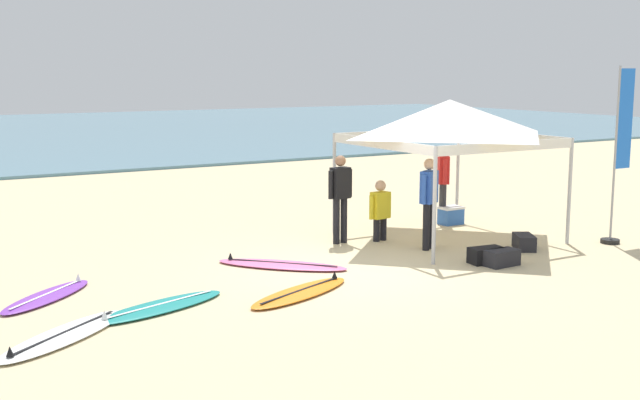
{
  "coord_description": "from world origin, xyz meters",
  "views": [
    {
      "loc": [
        -7.27,
        -11.01,
        3.32
      ],
      "look_at": [
        -0.04,
        1.28,
        1.0
      ],
      "focal_mm": 44.95,
      "sensor_mm": 36.0,
      "label": 1
    }
  ],
  "objects_px": {
    "gear_bag_on_sand": "(486,255)",
    "cooler_box": "(451,215)",
    "person_blue": "(429,197)",
    "person_black": "(340,193)",
    "gear_bag_by_pole": "(524,242)",
    "surfboard_orange": "(301,292)",
    "surfboard_purple": "(47,296)",
    "person_red": "(443,178)",
    "surfboard_pink": "(281,265)",
    "banner_flag": "(619,162)",
    "person_yellow": "(380,208)",
    "gear_bag_near_tent": "(502,258)",
    "canopy_tent": "(449,118)",
    "surfboard_teal": "(159,307)",
    "surfboard_white": "(64,335)"
  },
  "relations": [
    {
      "from": "surfboard_purple",
      "to": "surfboard_orange",
      "type": "relative_size",
      "value": 0.82
    },
    {
      "from": "person_blue",
      "to": "gear_bag_on_sand",
      "type": "xyz_separation_m",
      "value": [
        0.19,
        -1.38,
        -0.85
      ]
    },
    {
      "from": "cooler_box",
      "to": "person_red",
      "type": "bearing_deg",
      "value": 111.52
    },
    {
      "from": "canopy_tent",
      "to": "gear_bag_on_sand",
      "type": "bearing_deg",
      "value": -111.34
    },
    {
      "from": "person_yellow",
      "to": "gear_bag_on_sand",
      "type": "distance_m",
      "value": 2.57
    },
    {
      "from": "surfboard_pink",
      "to": "surfboard_purple",
      "type": "xyz_separation_m",
      "value": [
        -3.87,
        0.04,
        0.0
      ]
    },
    {
      "from": "cooler_box",
      "to": "person_black",
      "type": "bearing_deg",
      "value": -172.47
    },
    {
      "from": "person_yellow",
      "to": "person_black",
      "type": "bearing_deg",
      "value": 165.0
    },
    {
      "from": "gear_bag_near_tent",
      "to": "surfboard_orange",
      "type": "bearing_deg",
      "value": 177.19
    },
    {
      "from": "surfboard_pink",
      "to": "person_blue",
      "type": "distance_m",
      "value": 3.15
    },
    {
      "from": "gear_bag_by_pole",
      "to": "gear_bag_near_tent",
      "type": "bearing_deg",
      "value": -149.38
    },
    {
      "from": "gear_bag_on_sand",
      "to": "cooler_box",
      "type": "relative_size",
      "value": 1.2
    },
    {
      "from": "canopy_tent",
      "to": "surfboard_pink",
      "type": "height_order",
      "value": "canopy_tent"
    },
    {
      "from": "surfboard_teal",
      "to": "banner_flag",
      "type": "relative_size",
      "value": 0.66
    },
    {
      "from": "person_yellow",
      "to": "cooler_box",
      "type": "relative_size",
      "value": 2.4
    },
    {
      "from": "canopy_tent",
      "to": "person_red",
      "type": "xyz_separation_m",
      "value": [
        0.89,
        1.24,
        -1.4
      ]
    },
    {
      "from": "surfboard_orange",
      "to": "person_yellow",
      "type": "bearing_deg",
      "value": 38.56
    },
    {
      "from": "person_blue",
      "to": "person_black",
      "type": "bearing_deg",
      "value": 131.14
    },
    {
      "from": "canopy_tent",
      "to": "surfboard_orange",
      "type": "height_order",
      "value": "canopy_tent"
    },
    {
      "from": "canopy_tent",
      "to": "surfboard_purple",
      "type": "distance_m",
      "value": 8.21
    },
    {
      "from": "person_red",
      "to": "gear_bag_near_tent",
      "type": "height_order",
      "value": "person_red"
    },
    {
      "from": "surfboard_purple",
      "to": "person_red",
      "type": "xyz_separation_m",
      "value": [
        8.75,
        1.66,
        0.95
      ]
    },
    {
      "from": "surfboard_pink",
      "to": "person_yellow",
      "type": "distance_m",
      "value": 2.86
    },
    {
      "from": "surfboard_orange",
      "to": "person_blue",
      "type": "bearing_deg",
      "value": 22.58
    },
    {
      "from": "person_yellow",
      "to": "gear_bag_near_tent",
      "type": "relative_size",
      "value": 2.0
    },
    {
      "from": "surfboard_orange",
      "to": "gear_bag_on_sand",
      "type": "xyz_separation_m",
      "value": [
        3.74,
        0.09,
        0.1
      ]
    },
    {
      "from": "person_black",
      "to": "person_blue",
      "type": "distance_m",
      "value": 1.72
    },
    {
      "from": "surfboard_white",
      "to": "surfboard_orange",
      "type": "bearing_deg",
      "value": 3.24
    },
    {
      "from": "surfboard_orange",
      "to": "gear_bag_near_tent",
      "type": "bearing_deg",
      "value": -2.81
    },
    {
      "from": "canopy_tent",
      "to": "person_yellow",
      "type": "height_order",
      "value": "canopy_tent"
    },
    {
      "from": "gear_bag_by_pole",
      "to": "surfboard_orange",
      "type": "bearing_deg",
      "value": -173.84
    },
    {
      "from": "canopy_tent",
      "to": "surfboard_teal",
      "type": "bearing_deg",
      "value": -164.97
    },
    {
      "from": "gear_bag_by_pole",
      "to": "canopy_tent",
      "type": "bearing_deg",
      "value": 109.19
    },
    {
      "from": "person_blue",
      "to": "person_red",
      "type": "bearing_deg",
      "value": 45.19
    },
    {
      "from": "gear_bag_by_pole",
      "to": "cooler_box",
      "type": "distance_m",
      "value": 2.66
    },
    {
      "from": "canopy_tent",
      "to": "person_black",
      "type": "relative_size",
      "value": 1.99
    },
    {
      "from": "surfboard_purple",
      "to": "person_yellow",
      "type": "height_order",
      "value": "person_yellow"
    },
    {
      "from": "surfboard_orange",
      "to": "person_black",
      "type": "distance_m",
      "value": 3.8
    },
    {
      "from": "person_black",
      "to": "person_yellow",
      "type": "xyz_separation_m",
      "value": [
        0.79,
        -0.21,
        -0.33
      ]
    },
    {
      "from": "surfboard_teal",
      "to": "person_red",
      "type": "height_order",
      "value": "person_red"
    },
    {
      "from": "banner_flag",
      "to": "canopy_tent",
      "type": "bearing_deg",
      "value": 140.85
    },
    {
      "from": "surfboard_orange",
      "to": "person_red",
      "type": "relative_size",
      "value": 1.28
    },
    {
      "from": "banner_flag",
      "to": "gear_bag_on_sand",
      "type": "bearing_deg",
      "value": -179.86
    },
    {
      "from": "gear_bag_near_tent",
      "to": "gear_bag_on_sand",
      "type": "bearing_deg",
      "value": 109.95
    },
    {
      "from": "gear_bag_on_sand",
      "to": "cooler_box",
      "type": "distance_m",
      "value": 3.55
    },
    {
      "from": "person_blue",
      "to": "surfboard_purple",
      "type": "bearing_deg",
      "value": 177.99
    },
    {
      "from": "surfboard_pink",
      "to": "gear_bag_by_pole",
      "type": "height_order",
      "value": "gear_bag_by_pole"
    },
    {
      "from": "surfboard_teal",
      "to": "gear_bag_by_pole",
      "type": "relative_size",
      "value": 3.76
    },
    {
      "from": "surfboard_pink",
      "to": "banner_flag",
      "type": "relative_size",
      "value": 0.62
    },
    {
      "from": "surfboard_orange",
      "to": "surfboard_white",
      "type": "height_order",
      "value": "same"
    }
  ]
}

